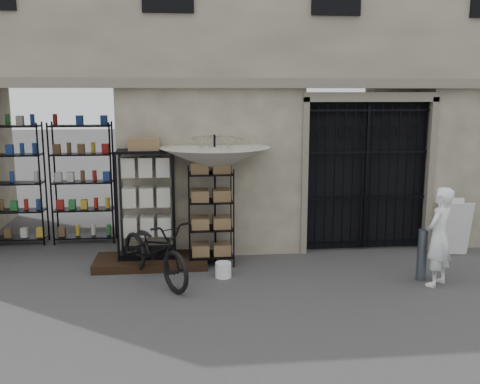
{
  "coord_description": "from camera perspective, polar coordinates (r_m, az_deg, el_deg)",
  "views": [
    {
      "loc": [
        -1.79,
        -7.83,
        3.07
      ],
      "look_at": [
        -0.8,
        1.4,
        1.35
      ],
      "focal_mm": 40.0,
      "sensor_mm": 36.0,
      "label": 1
    }
  ],
  "objects": [
    {
      "name": "wire_rack",
      "position": [
        9.65,
        -3.12,
        -2.7
      ],
      "size": [
        0.87,
        0.69,
        1.78
      ],
      "rotation": [
        0.0,
        0.0,
        -0.19
      ],
      "color": "black",
      "rests_on": "ground"
    },
    {
      "name": "display_cabinet",
      "position": [
        9.74,
        -9.93,
        -1.81
      ],
      "size": [
        1.01,
        0.67,
        2.1
      ],
      "rotation": [
        0.0,
        0.0,
        0.07
      ],
      "color": "black",
      "rests_on": "step_platform"
    },
    {
      "name": "bicycle",
      "position": [
        9.09,
        -9.01,
        -9.38
      ],
      "size": [
        1.18,
        1.29,
        2.04
      ],
      "primitive_type": "imported",
      "rotation": [
        0.0,
        0.0,
        0.56
      ],
      "color": "black",
      "rests_on": "ground"
    },
    {
      "name": "shopkeeper",
      "position": [
        9.38,
        20.11,
        -9.27
      ],
      "size": [
        1.48,
        1.62,
        0.39
      ],
      "primitive_type": "imported",
      "rotation": [
        0.0,
        0.0,
        3.84
      ],
      "color": "white",
      "rests_on": "ground"
    },
    {
      "name": "iron_gate",
      "position": [
        10.82,
        13.05,
        1.88
      ],
      "size": [
        2.5,
        0.21,
        3.0
      ],
      "color": "black",
      "rests_on": "ground"
    },
    {
      "name": "white_bucket",
      "position": [
        9.13,
        -1.79,
        -8.29
      ],
      "size": [
        0.32,
        0.32,
        0.26
      ],
      "primitive_type": "cylinder",
      "rotation": [
        0.0,
        0.0,
        0.22
      ],
      "color": "white",
      "rests_on": "ground"
    },
    {
      "name": "shop_shelving",
      "position": [
        11.61,
        -19.8,
        0.85
      ],
      "size": [
        2.7,
        0.5,
        2.5
      ],
      "primitive_type": "cube",
      "color": "black",
      "rests_on": "ground"
    },
    {
      "name": "shop_recess",
      "position": [
        11.08,
        -20.22,
        1.7
      ],
      "size": [
        3.0,
        1.7,
        3.0
      ],
      "primitive_type": "cube",
      "color": "black",
      "rests_on": "ground"
    },
    {
      "name": "market_umbrella",
      "position": [
        9.53,
        -2.72,
        4.21
      ],
      "size": [
        2.12,
        2.15,
        2.82
      ],
      "rotation": [
        0.0,
        0.0,
        -0.26
      ],
      "color": "black",
      "rests_on": "ground"
    },
    {
      "name": "steel_bollard",
      "position": [
        9.39,
        18.84,
        -6.37
      ],
      "size": [
        0.21,
        0.21,
        0.87
      ],
      "primitive_type": "cylinder",
      "rotation": [
        0.0,
        0.0,
        -0.43
      ],
      "color": "#525961",
      "rests_on": "ground"
    },
    {
      "name": "ground",
      "position": [
        8.6,
        6.42,
        -10.49
      ],
      "size": [
        80.0,
        80.0,
        0.0
      ],
      "primitive_type": "plane",
      "color": "#232326",
      "rests_on": "ground"
    },
    {
      "name": "easel_sign",
      "position": [
        11.06,
        21.87,
        -3.49
      ],
      "size": [
        0.58,
        0.64,
        1.05
      ],
      "rotation": [
        0.0,
        0.0,
        -0.15
      ],
      "color": "silver",
      "rests_on": "ground"
    },
    {
      "name": "step_platform",
      "position": [
        9.86,
        -9.45,
        -7.33
      ],
      "size": [
        2.0,
        0.9,
        0.15
      ],
      "primitive_type": "cube",
      "color": "black",
      "rests_on": "ground"
    },
    {
      "name": "main_building",
      "position": [
        12.05,
        2.58,
        17.3
      ],
      "size": [
        14.0,
        4.0,
        9.0
      ],
      "primitive_type": "cube",
      "color": "tan",
      "rests_on": "ground"
    }
  ]
}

